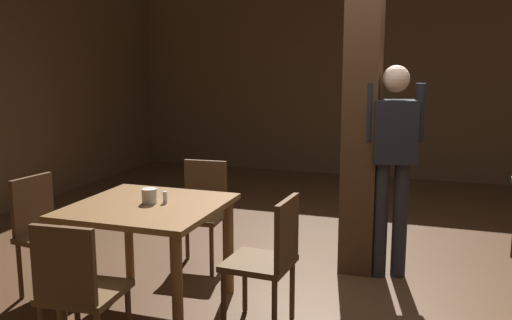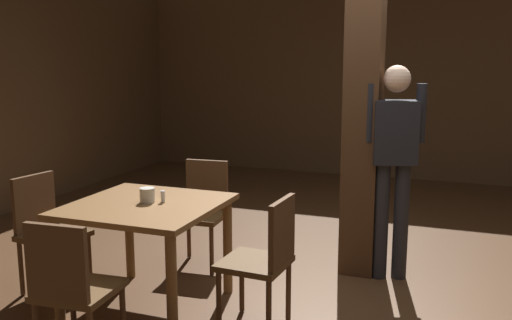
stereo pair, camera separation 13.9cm
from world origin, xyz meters
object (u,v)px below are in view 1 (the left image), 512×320
Objects in this scene: chair_west at (45,229)px; salt_shaker at (165,197)px; dining_table at (148,221)px; napkin_cup at (149,196)px; chair_north at (201,208)px; standing_person at (393,156)px; chair_east at (270,256)px; chair_south at (77,288)px.

chair_west is 1.03m from salt_shaker.
dining_table is 0.17m from napkin_cup.
dining_table is 1.13× the size of chair_north.
chair_east is at bearing -118.10° from standing_person.
chair_north is at bearing 90.72° from dining_table.
standing_person is (1.55, 1.15, 0.18)m from napkin_cup.
chair_north is at bearing 90.64° from napkin_cup.
salt_shaker is (-0.80, 0.10, 0.31)m from chair_east.
standing_person reaches higher than chair_west.
chair_west reaches higher than napkin_cup.
salt_shaker is (0.98, 0.08, 0.31)m from chair_west.
dining_table is at bearing -89.28° from chair_north.
chair_east and chair_south have the same top height.
chair_west is (-1.78, 0.02, 0.00)m from chair_east.
chair_west is at bearing 179.26° from chair_east.
standing_person is (1.56, 0.25, 0.50)m from chair_north.
chair_west is at bearing -132.80° from chair_north.
chair_south is at bearing -87.64° from dining_table.
chair_east is 1.78m from chair_west.
chair_east reaches higher than dining_table.
chair_north is 10.85× the size of salt_shaker.
chair_east is at bearing -46.25° from chair_north.
salt_shaker is (0.10, 0.04, -0.01)m from napkin_cup.
chair_west is 1.00× the size of chair_south.
napkin_cup is (-0.04, 0.90, 0.32)m from chair_south.
chair_west is (-0.88, -0.01, -0.14)m from dining_table.
salt_shaker is at bearing 172.68° from chair_east.
chair_east is 0.52× the size of standing_person.
salt_shaker is (0.06, 0.94, 0.31)m from chair_south.
napkin_cup is 0.11m from salt_shaker.
napkin_cup is at bearing 92.39° from chair_south.
chair_north is at bearing 91.52° from chair_south.
chair_west is at bearing -179.25° from dining_table.
napkin_cup is 0.06× the size of standing_person.
chair_south reaches higher than dining_table.
chair_north is 1.80m from chair_south.
dining_table is 1.98m from standing_person.
chair_south is at bearing -135.92° from chair_east.
chair_east is 0.96m from napkin_cup.
chair_north is 1.27m from chair_west.
napkin_cup is at bearing -143.51° from standing_person.
salt_shaker is at bearing 4.70° from chair_west.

